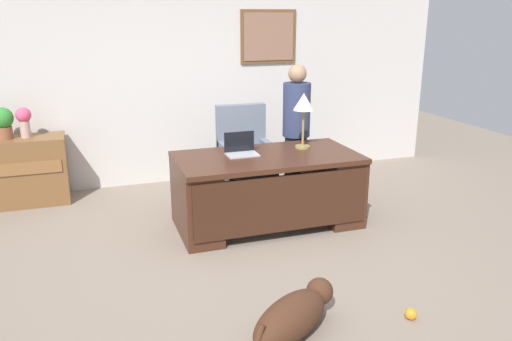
# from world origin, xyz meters

# --- Properties ---
(ground_plane) EXTENTS (12.00, 12.00, 0.00)m
(ground_plane) POSITION_xyz_m (0.00, 0.00, 0.00)
(ground_plane) COLOR gray
(back_wall) EXTENTS (7.00, 0.16, 2.70)m
(back_wall) POSITION_xyz_m (0.01, 2.60, 1.35)
(back_wall) COLOR silver
(back_wall) RESTS_ON ground_plane
(desk) EXTENTS (1.87, 0.97, 0.76)m
(desk) POSITION_xyz_m (0.38, 0.72, 0.41)
(desk) COLOR #422316
(desk) RESTS_ON ground_plane
(credenza) EXTENTS (1.20, 0.50, 0.79)m
(credenza) POSITION_xyz_m (-2.20, 2.25, 0.39)
(credenza) COLOR brown
(credenza) RESTS_ON ground_plane
(armchair) EXTENTS (0.60, 0.59, 1.10)m
(armchair) POSITION_xyz_m (0.43, 1.66, 0.49)
(armchair) COLOR slate
(armchair) RESTS_ON ground_plane
(person_standing) EXTENTS (0.32, 0.32, 1.60)m
(person_standing) POSITION_xyz_m (0.99, 1.43, 0.82)
(person_standing) COLOR #262323
(person_standing) RESTS_ON ground_plane
(dog_lying) EXTENTS (0.80, 0.65, 0.30)m
(dog_lying) POSITION_xyz_m (-0.11, -1.17, 0.15)
(dog_lying) COLOR #472819
(dog_lying) RESTS_ON ground_plane
(laptop) EXTENTS (0.32, 0.22, 0.22)m
(laptop) POSITION_xyz_m (0.14, 0.87, 0.81)
(laptop) COLOR #B2B5BA
(laptop) RESTS_ON desk
(desk_lamp) EXTENTS (0.22, 0.22, 0.59)m
(desk_lamp) POSITION_xyz_m (0.85, 0.91, 1.22)
(desk_lamp) COLOR #9E8447
(desk_lamp) RESTS_ON desk
(vase_with_flowers) EXTENTS (0.17, 0.17, 0.35)m
(vase_with_flowers) POSITION_xyz_m (-2.01, 2.25, 1.00)
(vase_with_flowers) COLOR #C7A597
(vase_with_flowers) RESTS_ON credenza
(potted_plant) EXTENTS (0.24, 0.24, 0.36)m
(potted_plant) POSITION_xyz_m (-2.23, 2.25, 0.99)
(potted_plant) COLOR brown
(potted_plant) RESTS_ON credenza
(dog_toy_ball) EXTENTS (0.09, 0.09, 0.09)m
(dog_toy_ball) POSITION_xyz_m (0.78, -1.27, 0.04)
(dog_toy_ball) COLOR orange
(dog_toy_ball) RESTS_ON ground_plane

